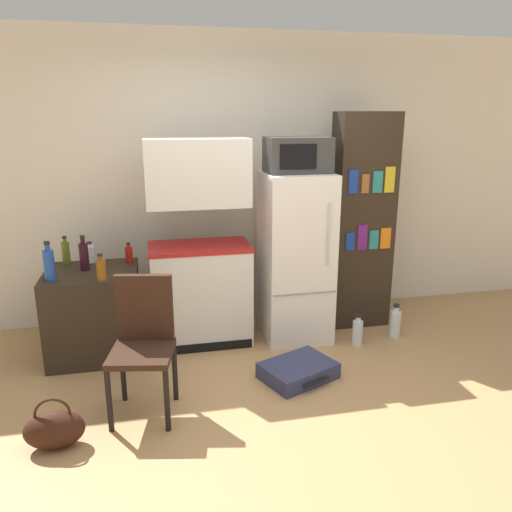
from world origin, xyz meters
TOP-DOWN VIEW (x-y plane):
  - ground_plane at (0.00, 0.00)m, footprint 24.00×24.00m
  - wall_back at (0.20, 2.00)m, footprint 6.40×0.10m
  - side_table at (-1.26, 1.27)m, footprint 0.74×0.66m
  - kitchen_hutch at (-0.36, 1.35)m, footprint 0.86×0.51m
  - refrigerator at (0.48, 1.30)m, footprint 0.57×0.63m
  - microwave at (0.48, 1.30)m, footprint 0.53×0.37m
  - bookshelf at (1.16, 1.45)m, footprint 0.55×0.31m
  - bottle_olive_oil at (-1.47, 1.53)m, footprint 0.07×0.07m
  - bottle_wine_dark at (-1.30, 1.30)m, footprint 0.07×0.07m
  - bottle_blue_soda at (-1.53, 1.08)m, footprint 0.08×0.08m
  - bottle_ketchup_red at (-0.95, 1.45)m, footprint 0.06×0.06m
  - bottle_amber_beer at (-1.15, 1.00)m, footprint 0.07×0.07m
  - bottle_clear_short at (-1.28, 1.53)m, footprint 0.08×0.08m
  - chair at (-0.84, 0.36)m, footprint 0.47×0.47m
  - suitcase_large_flat at (0.29, 0.52)m, footprint 0.64×0.56m
  - handbag at (-1.40, 0.03)m, footprint 0.36×0.20m
  - water_bottle_front at (1.36, 1.05)m, footprint 0.10×0.10m
  - water_bottle_middle at (0.97, 0.97)m, footprint 0.09×0.09m

SIDE VIEW (x-z plane):
  - ground_plane at x=0.00m, z-range 0.00..0.00m
  - suitcase_large_flat at x=0.29m, z-range 0.00..0.12m
  - water_bottle_middle at x=0.97m, z-range -0.02..0.26m
  - handbag at x=-1.40m, z-range -0.04..0.29m
  - water_bottle_front at x=1.36m, z-range -0.03..0.29m
  - side_table at x=-1.26m, z-range 0.00..0.73m
  - chair at x=-0.84m, z-range 0.08..1.02m
  - refrigerator at x=0.48m, z-range 0.00..1.48m
  - kitchen_hutch at x=-0.36m, z-range -0.08..1.69m
  - bottle_ketchup_red at x=-0.95m, z-range 0.72..0.90m
  - bottle_clear_short at x=-1.28m, z-range 0.72..0.90m
  - bottle_amber_beer at x=-1.15m, z-range 0.72..0.93m
  - bottle_olive_oil at x=-1.47m, z-range 0.71..0.95m
  - bottle_wine_dark at x=-1.30m, z-range 0.71..1.00m
  - bottle_blue_soda at x=-1.53m, z-range 0.71..1.02m
  - bookshelf at x=1.16m, z-range 0.00..1.98m
  - wall_back at x=0.20m, z-range 0.00..2.70m
  - microwave at x=0.48m, z-range 1.48..1.78m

